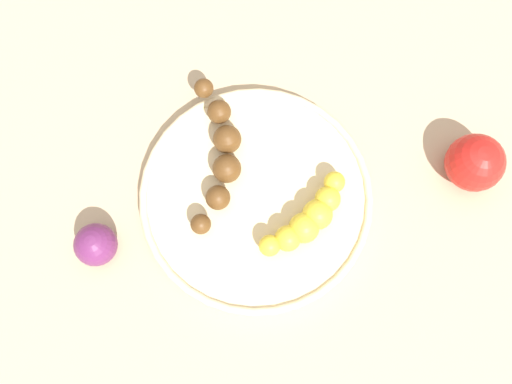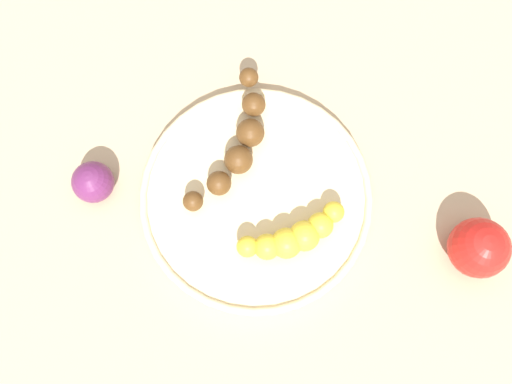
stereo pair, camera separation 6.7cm
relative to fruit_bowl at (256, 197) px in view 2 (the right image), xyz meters
The scene contains 6 objects.
ground_plane 0.01m from the fruit_bowl, ahead, with size 2.40×2.40×0.00m, color tan.
fruit_bowl is the anchor object (origin of this frame).
banana_overripe 0.07m from the fruit_bowl, 68.49° to the right, with size 0.10×0.19×0.04m.
banana_yellow 0.08m from the fruit_bowl, 131.28° to the left, with size 0.13×0.07×0.04m.
apple_red 0.27m from the fruit_bowl, 167.33° to the left, with size 0.07×0.07×0.07m, color red.
plum_purple 0.20m from the fruit_bowl, ahead, with size 0.05×0.05×0.05m, color #662659.
Camera 2 is at (-0.01, 0.17, 0.69)m, focal length 39.24 mm.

